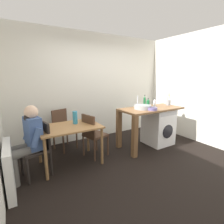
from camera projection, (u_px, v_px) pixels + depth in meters
ground_plane at (133, 163)px, 3.27m from camera, size 5.46×5.46×0.00m
wall_back at (93, 87)px, 4.45m from camera, size 4.60×0.10×2.70m
wall_counter_side at (206, 88)px, 4.07m from camera, size 0.10×3.80×2.70m
radiator at (9, 168)px, 2.42m from camera, size 0.10×0.80×0.70m
dining_table at (70, 131)px, 3.14m from camera, size 1.10×0.76×0.74m
chair_person_seat at (39, 146)px, 2.82m from camera, size 0.47×0.47×0.90m
chair_opposite at (93, 133)px, 3.43m from camera, size 0.49×0.49×0.90m
chair_spare_by_wall at (63, 127)px, 3.85m from camera, size 0.51×0.51×0.90m
seated_person at (28, 139)px, 2.68m from camera, size 0.54×0.54×1.20m
kitchen_counter at (144, 116)px, 3.85m from camera, size 1.50×0.68×0.92m
washing_machine at (158, 126)px, 4.15m from camera, size 0.60×0.61×0.86m
sink_basin at (143, 107)px, 3.78m from camera, size 0.38×0.38×0.09m
tap at (138, 102)px, 3.91m from camera, size 0.02×0.02×0.28m
bottle_tall_green at (148, 103)px, 3.92m from camera, size 0.08×0.08×0.23m
bottle_squat_brown at (145, 101)px, 4.13m from camera, size 0.06×0.06×0.27m
bottle_clear_small at (155, 103)px, 4.04m from camera, size 0.07×0.07×0.20m
mixing_bowl at (152, 109)px, 3.66m from camera, size 0.22×0.22×0.06m
utensil_crock at (168, 102)px, 4.26m from camera, size 0.11×0.11×0.30m
vase at (75, 118)px, 3.25m from camera, size 0.09×0.09×0.25m
scissors at (153, 109)px, 3.81m from camera, size 0.15×0.06×0.01m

